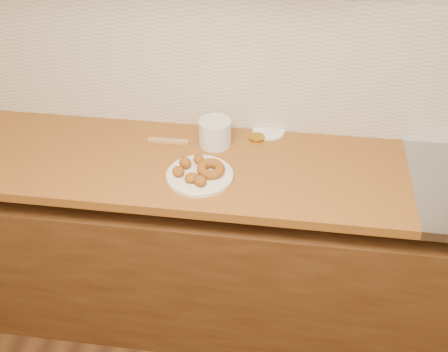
{
  "coord_description": "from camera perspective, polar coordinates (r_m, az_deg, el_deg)",
  "views": [
    {
      "loc": [
        0.01,
        -0.16,
        2.23
      ],
      "look_at": [
        -0.23,
        1.57,
        0.93
      ],
      "focal_mm": 45.0,
      "sensor_mm": 36.0,
      "label": 1
    }
  ],
  "objects": [
    {
      "name": "fried_dough_chunks",
      "position": [
        2.2,
        -3.45,
        0.56
      ],
      "size": [
        0.16,
        0.21,
        0.05
      ],
      "color": "#935A1A",
      "rests_on": "donut_plate"
    },
    {
      "name": "backsplash",
      "position": [
        2.38,
        6.99,
        10.76
      ],
      "size": [
        3.6,
        0.02,
        0.6
      ],
      "primitive_type": "cube",
      "color": "beige",
      "rests_on": "wall_back"
    },
    {
      "name": "butcher_block",
      "position": [
        2.39,
        -9.64,
        1.58
      ],
      "size": [
        2.3,
        0.62,
        0.04
      ],
      "primitive_type": "cube",
      "color": "brown",
      "rests_on": "base_cabinet"
    },
    {
      "name": "donut_plate",
      "position": [
        2.22,
        -2.48,
        0.06
      ],
      "size": [
        0.27,
        0.27,
        0.02
      ],
      "primitive_type": "cylinder",
      "color": "silver",
      "rests_on": "butcher_block"
    },
    {
      "name": "plastic_tub",
      "position": [
        2.39,
        -0.92,
        4.43
      ],
      "size": [
        0.15,
        0.15,
        0.11
      ],
      "primitive_type": "cylinder",
      "rotation": [
        0.0,
        0.0,
        0.12
      ],
      "color": "silver",
      "rests_on": "butcher_block"
    },
    {
      "name": "base_cabinet",
      "position": [
        2.61,
        5.42,
        -8.42
      ],
      "size": [
        3.6,
        0.6,
        0.77
      ],
      "primitive_type": "cube",
      "color": "brown",
      "rests_on": "floor"
    },
    {
      "name": "wooden_utensil",
      "position": [
        2.44,
        -5.68,
        3.57
      ],
      "size": [
        0.18,
        0.03,
        0.01
      ],
      "primitive_type": "cube",
      "rotation": [
        0.0,
        0.0,
        0.02
      ],
      "color": "#AC8850",
      "rests_on": "butcher_block"
    },
    {
      "name": "tub_lid",
      "position": [
        2.51,
        4.57,
        4.55
      ],
      "size": [
        0.17,
        0.17,
        0.01
      ],
      "primitive_type": "cylinder",
      "rotation": [
        0.0,
        0.0,
        -0.27
      ],
      "color": "white",
      "rests_on": "butcher_block"
    },
    {
      "name": "ring_donut",
      "position": [
        2.21,
        -1.37,
        0.74
      ],
      "size": [
        0.16,
        0.16,
        0.05
      ],
      "primitive_type": "torus",
      "rotation": [
        0.1,
        0.0,
        0.63
      ],
      "color": "#935A1A",
      "rests_on": "donut_plate"
    },
    {
      "name": "wall_back",
      "position": [
        2.33,
        7.28,
        14.2
      ],
      "size": [
        4.0,
        0.02,
        2.7
      ],
      "primitive_type": "cube",
      "color": "tan",
      "rests_on": "ground"
    },
    {
      "name": "brass_jar_lid",
      "position": [
        2.45,
        3.36,
        3.92
      ],
      "size": [
        0.09,
        0.09,
        0.01
      ],
      "primitive_type": "cylinder",
      "rotation": [
        0.0,
        0.0,
        -0.41
      ],
      "color": "#A37619",
      "rests_on": "butcher_block"
    }
  ]
}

